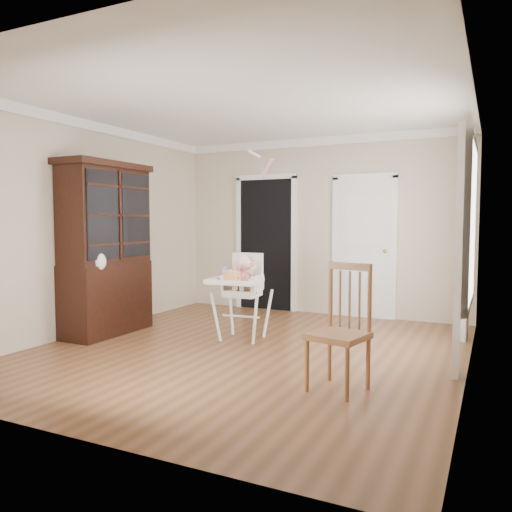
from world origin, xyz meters
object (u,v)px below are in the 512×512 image
at_px(china_cabinet, 106,249).
at_px(dining_chair, 340,331).
at_px(high_chair, 242,285).
at_px(cake, 232,276).
at_px(sippy_cup, 224,272).

distance_m(china_cabinet, dining_chair, 3.42).
xyz_separation_m(high_chair, cake, (0.02, -0.28, 0.14)).
distance_m(high_chair, dining_chair, 2.02).
relative_size(sippy_cup, china_cabinet, 0.08).
bearing_deg(sippy_cup, dining_chair, -33.23).
distance_m(sippy_cup, dining_chair, 2.14).
height_order(cake, sippy_cup, sippy_cup).
bearing_deg(china_cabinet, dining_chair, -13.62).
relative_size(china_cabinet, dining_chair, 2.02).
xyz_separation_m(sippy_cup, china_cabinet, (-1.51, -0.37, 0.27)).
distance_m(high_chair, sippy_cup, 0.27).
bearing_deg(sippy_cup, china_cabinet, -166.38).
distance_m(cake, china_cabinet, 1.75).
height_order(sippy_cup, china_cabinet, china_cabinet).
bearing_deg(high_chair, dining_chair, -43.71).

